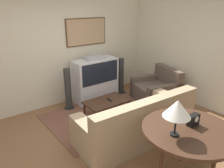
% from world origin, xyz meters
% --- Properties ---
extents(ground_plane, '(12.00, 12.00, 0.00)m').
position_xyz_m(ground_plane, '(0.00, 0.00, 0.00)').
color(ground_plane, brown).
extents(wall_back, '(12.00, 0.10, 2.70)m').
position_xyz_m(wall_back, '(0.01, 2.13, 1.36)').
color(wall_back, beige).
rests_on(wall_back, ground_plane).
extents(wall_right, '(0.06, 12.00, 2.70)m').
position_xyz_m(wall_right, '(2.63, 0.00, 1.35)').
color(wall_right, beige).
rests_on(wall_right, ground_plane).
extents(area_rug, '(2.52, 1.79, 0.01)m').
position_xyz_m(area_rug, '(0.46, 0.88, 0.01)').
color(area_rug, brown).
rests_on(area_rug, ground_plane).
extents(tv, '(1.14, 0.49, 1.17)m').
position_xyz_m(tv, '(0.78, 1.73, 0.55)').
color(tv, silver).
rests_on(tv, ground_plane).
extents(couch, '(2.26, 1.00, 0.89)m').
position_xyz_m(couch, '(0.39, -0.23, 0.32)').
color(couch, '#9E8466').
rests_on(couch, ground_plane).
extents(armchair, '(1.15, 1.20, 0.85)m').
position_xyz_m(armchair, '(1.97, 0.71, 0.29)').
color(armchair, brown).
rests_on(armchair, ground_plane).
extents(coffee_table, '(0.95, 0.58, 0.39)m').
position_xyz_m(coffee_table, '(0.44, 0.78, 0.35)').
color(coffee_table, '#3D2619').
rests_on(coffee_table, ground_plane).
extents(console_table, '(1.25, 1.25, 0.81)m').
position_xyz_m(console_table, '(0.25, -1.34, 0.75)').
color(console_table, '#3D2619').
rests_on(console_table, ground_plane).
extents(table_lamp, '(0.35, 0.35, 0.48)m').
position_xyz_m(table_lamp, '(-0.03, -1.32, 1.18)').
color(table_lamp, black).
rests_on(table_lamp, console_table).
extents(mantel_clock, '(0.18, 0.10, 0.16)m').
position_xyz_m(mantel_clock, '(0.38, -1.32, 0.89)').
color(mantel_clock, black).
rests_on(mantel_clock, console_table).
extents(remote, '(0.06, 0.16, 0.02)m').
position_xyz_m(remote, '(0.50, 0.76, 0.40)').
color(remote, black).
rests_on(remote, coffee_table).
extents(speaker_tower_left, '(0.26, 0.26, 1.00)m').
position_xyz_m(speaker_tower_left, '(-0.03, 1.68, 0.47)').
color(speaker_tower_left, black).
rests_on(speaker_tower_left, ground_plane).
extents(speaker_tower_right, '(0.26, 0.26, 1.00)m').
position_xyz_m(speaker_tower_right, '(1.59, 1.68, 0.47)').
color(speaker_tower_right, black).
rests_on(speaker_tower_right, ground_plane).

